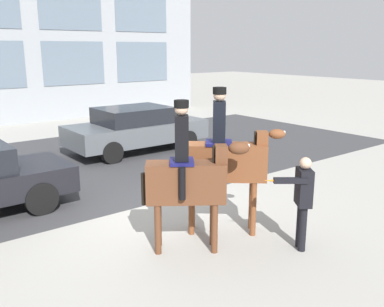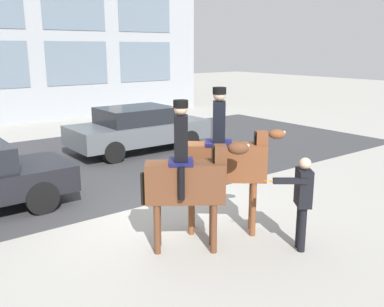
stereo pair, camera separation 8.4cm
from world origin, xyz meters
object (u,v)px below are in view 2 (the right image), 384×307
Objects in this scene: mounted_horse_lead at (187,177)px; mounted_horse_companion at (224,159)px; pedestrian_bystander at (302,197)px; street_car_far_lane at (138,128)px.

mounted_horse_companion is (0.97, 0.17, 0.12)m from mounted_horse_lead.
pedestrian_bystander is 0.35× the size of street_car_far_lane.
street_car_far_lane is (3.04, 6.81, -0.52)m from mounted_horse_lead.
pedestrian_bystander is 8.14m from street_car_far_lane.
mounted_horse_lead is 1.96m from pedestrian_bystander.
pedestrian_bystander reaches higher than street_car_far_lane.
mounted_horse_companion is 6.98m from street_car_far_lane.
mounted_horse_lead is 7.47m from street_car_far_lane.
mounted_horse_companion reaches higher than pedestrian_bystander.
pedestrian_bystander is (0.55, -1.36, -0.46)m from mounted_horse_companion.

